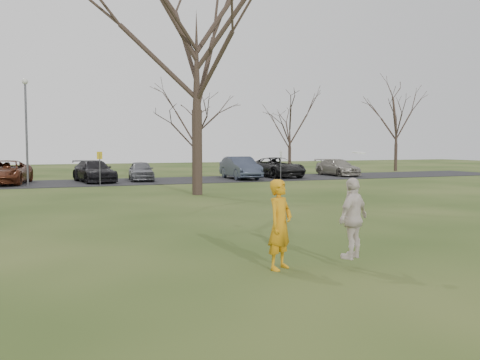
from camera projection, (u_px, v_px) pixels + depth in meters
The scene contains 15 objects.
ground at pixel (311, 266), 10.26m from camera, with size 120.00×120.00×0.00m, color #1E380F.
parking_strip at pixel (126, 182), 33.50m from camera, with size 62.00×6.50×0.04m, color black.
player_defender at pixel (280, 224), 9.91m from camera, with size 0.65×0.43×1.79m, color orange.
car_2 at pixel (5, 172), 31.05m from camera, with size 2.45×5.32×1.48m, color #532513.
car_3 at pixel (94, 171), 32.98m from camera, with size 1.99×4.89×1.42m, color black.
car_4 at pixel (141, 171), 34.35m from camera, with size 1.58×3.93×1.34m, color slate.
car_5 at pixel (240, 168), 35.99m from camera, with size 1.69×4.86×1.60m, color #333A4C.
car_6 at pixel (277, 167), 38.04m from camera, with size 2.48×5.37×1.49m, color black.
car_7 at pixel (338, 167), 39.86m from camera, with size 1.84×4.53×1.32m, color gray.
catching_play at pixel (353, 218), 9.94m from camera, with size 1.02×0.78×2.15m.
lamp_post at pixel (26, 119), 28.73m from camera, with size 0.34×0.34×6.27m.
sign_yellow at pixel (100, 162), 29.89m from camera, with size 0.35×0.35×2.08m.
sign_white at pixel (281, 160), 34.23m from camera, with size 0.35×0.35×2.08m.
big_tree at pixel (197, 52), 24.44m from camera, with size 9.00×9.00×14.00m, color #352821, non-canonical shape.
small_tree_row at pixel (172, 127), 39.52m from camera, with size 55.00×5.90×8.50m.
Camera 1 is at (-5.02, -8.90, 2.47)m, focal length 37.46 mm.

